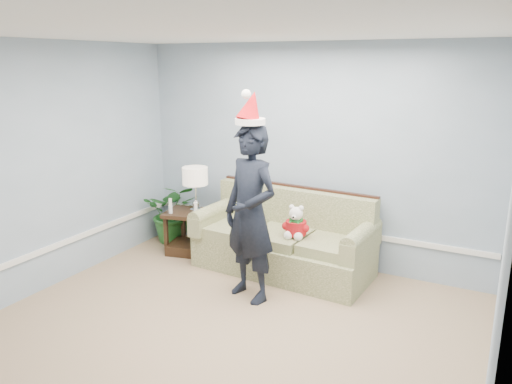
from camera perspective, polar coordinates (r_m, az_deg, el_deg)
The scene contains 10 objects.
room_shell at distance 4.01m, azimuth -7.52°, elevation -1.66°, with size 4.54×5.04×2.74m.
wainscot_trim at distance 5.85m, azimuth -10.05°, elevation -5.71°, with size 4.49×4.99×0.06m.
sofa at distance 6.08m, azimuth 3.30°, elevation -5.76°, with size 2.14×1.02×0.98m.
side_table at distance 6.68m, azimuth -7.59°, elevation -5.08°, with size 0.69×0.61×0.57m.
table_lamp at distance 6.46m, azimuth -6.98°, elevation 1.62°, with size 0.33×0.33×0.58m.
candle_pair at distance 6.39m, azimuth -8.35°, elevation -1.89°, with size 0.44×0.05×0.20m.
houseplant at distance 7.07m, azimuth -9.35°, elevation -2.28°, with size 0.77×0.67×0.86m, color #225E24.
man at distance 5.18m, azimuth -0.64°, elevation -2.51°, with size 0.68×0.45×1.88m, color black.
santa_hat at distance 4.98m, azimuth -0.58°, elevation 9.49°, with size 0.40×0.43×0.36m.
teddy_bear at distance 5.72m, azimuth 4.56°, elevation -3.85°, with size 0.26×0.28×0.39m.
Camera 1 is at (2.24, -3.13, 2.47)m, focal length 35.00 mm.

